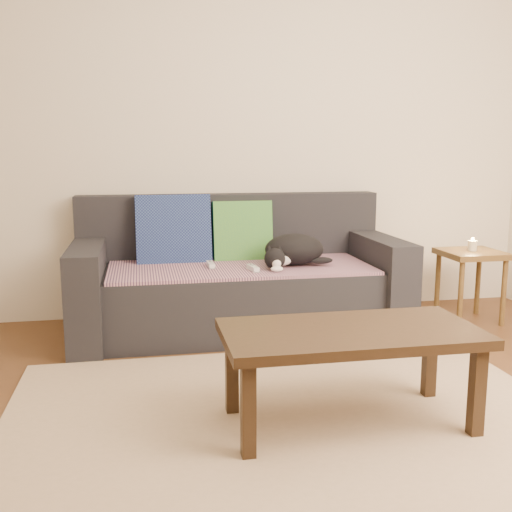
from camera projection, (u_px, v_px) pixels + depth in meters
The scene contains 13 objects.
ground at pixel (299, 436), 2.48m from camera, with size 4.50×4.50×0.00m, color brown.
back_wall at pixel (227, 131), 4.19m from camera, with size 4.50×0.04×2.60m, color beige.
sofa at pixel (238, 283), 3.95m from camera, with size 2.10×0.94×0.87m.
throw_blanket at pixel (240, 267), 3.84m from camera, with size 1.66×0.74×0.02m, color #362443.
cushion_navy at pixel (174, 233), 3.98m from camera, with size 0.49×0.12×0.49m, color #121A4F.
cushion_green at pixel (242, 231), 4.07m from camera, with size 0.40×0.10×0.40m, color #0D5548.
cat at pixel (293, 250), 3.83m from camera, with size 0.47×0.38×0.20m.
wii_remote_a at pixel (211, 265), 3.79m from camera, with size 0.15×0.04×0.03m, color white.
wii_remote_b at pixel (253, 268), 3.68m from camera, with size 0.15×0.04×0.03m, color white.
side_table at pixel (471, 263), 4.10m from camera, with size 0.39×0.39×0.49m.
candle at pixel (472, 245), 4.08m from camera, with size 0.06×0.06×0.09m.
rug at pixel (290, 419), 2.63m from camera, with size 2.50×1.80×0.01m, color tan.
coffee_table at pixel (350, 341), 2.52m from camera, with size 1.08×0.54×0.43m.
Camera 1 is at (-0.62, -2.24, 1.17)m, focal length 42.00 mm.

